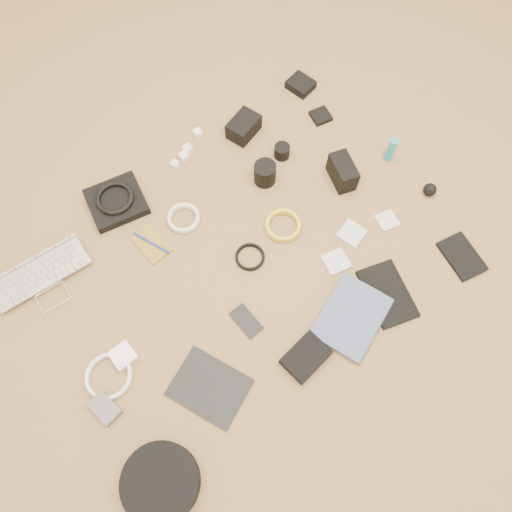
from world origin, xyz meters
TOP-DOWN VIEW (x-y plane):
  - laptop at (-0.53, 0.33)m, footprint 0.34×0.25m
  - headphone_pouch at (-0.19, 0.44)m, footprint 0.22×0.21m
  - headphones at (-0.19, 0.44)m, footprint 0.14×0.14m
  - charger_a at (0.06, 0.44)m, footprint 0.03×0.03m
  - charger_b at (0.10, 0.45)m, footprint 0.03×0.03m
  - charger_c at (0.21, 0.50)m, footprint 0.03×0.03m
  - charger_d at (0.13, 0.47)m, footprint 0.03×0.03m
  - dslr_camera at (0.35, 0.40)m, footprint 0.14×0.11m
  - lens_pouch at (0.66, 0.43)m, footprint 0.10×0.11m
  - notebook_olive at (-0.19, 0.24)m, footprint 0.09×0.13m
  - pen_blue at (-0.19, 0.24)m, footprint 0.06×0.14m
  - cable_white_a at (-0.05, 0.24)m, footprint 0.12×0.12m
  - lens_a at (0.27, 0.19)m, footprint 0.09×0.09m
  - lens_b at (0.39, 0.23)m, footprint 0.08×0.08m
  - card_reader at (0.62, 0.27)m, footprint 0.08×0.08m
  - power_brick at (-0.47, -0.02)m, footprint 0.07×0.07m
  - cable_white_b at (-0.54, -0.04)m, footprint 0.18×0.18m
  - cable_black at (0.03, -0.01)m, footprint 0.12×0.12m
  - cable_yellow at (0.20, 0.00)m, footprint 0.15×0.15m
  - flash at (0.48, 0.02)m, footprint 0.10×0.14m
  - lens_cleaner at (0.68, -0.03)m, footprint 0.04×0.04m
  - battery_charger at (-0.60, -0.11)m, footprint 0.07×0.10m
  - tablet at (-0.33, -0.26)m, footprint 0.23×0.26m
  - phone at (-0.11, -0.17)m, footprint 0.06×0.11m
  - filter_case_left at (0.24, -0.21)m, footprint 0.10×0.10m
  - filter_case_mid at (0.36, -0.17)m, footprint 0.10×0.10m
  - filter_case_right at (0.49, -0.21)m, footprint 0.08×0.08m
  - air_blower at (0.68, -0.22)m, footprint 0.05×0.05m
  - headphone_case at (-0.59, -0.38)m, footprint 0.26×0.26m
  - drive_case at (-0.05, -0.38)m, footprint 0.14×0.11m
  - paperback at (0.17, -0.47)m, footprint 0.28×0.24m
  - notebook_black_a at (0.29, -0.40)m, footprint 0.19×0.24m
  - notebook_black_b at (0.58, -0.46)m, footprint 0.14×0.18m

SIDE VIEW (x-z plane):
  - notebook_olive at x=-0.19m, z-range 0.00..0.01m
  - phone at x=-0.11m, z-range 0.00..0.01m
  - cable_black at x=0.03m, z-range 0.00..0.01m
  - filter_case_right at x=0.49m, z-range 0.00..0.01m
  - tablet at x=-0.33m, z-range 0.00..0.01m
  - filter_case_left at x=0.24m, z-range 0.00..0.01m
  - filter_case_mid at x=0.36m, z-range 0.00..0.01m
  - cable_white_b at x=-0.54m, z-range 0.00..0.01m
  - notebook_black_b at x=0.58m, z-range 0.00..0.01m
  - cable_white_a at x=-0.05m, z-range 0.00..0.01m
  - cable_yellow at x=0.20m, z-range 0.00..0.01m
  - notebook_black_a at x=0.29m, z-range 0.00..0.01m
  - card_reader at x=0.62m, z-range 0.00..0.02m
  - pen_blue at x=-0.19m, z-range 0.01..0.02m
  - paperback at x=0.17m, z-range 0.00..0.02m
  - charger_a at x=0.06m, z-range 0.00..0.02m
  - laptop at x=-0.53m, z-range 0.00..0.03m
  - battery_charger at x=-0.60m, z-range 0.00..0.03m
  - charger_c at x=0.21m, z-range 0.00..0.03m
  - charger_d at x=0.13m, z-range 0.00..0.03m
  - charger_b at x=0.10m, z-range 0.00..0.03m
  - power_brick at x=-0.47m, z-range 0.00..0.03m
  - headphone_pouch at x=-0.19m, z-range 0.00..0.03m
  - lens_pouch at x=0.66m, z-range 0.00..0.03m
  - drive_case at x=-0.05m, z-range 0.00..0.03m
  - air_blower at x=0.68m, z-range 0.00..0.05m
  - lens_b at x=0.39m, z-range 0.00..0.05m
  - headphone_case at x=-0.59m, z-range 0.00..0.06m
  - dslr_camera at x=0.35m, z-range 0.00..0.07m
  - headphones at x=-0.19m, z-range 0.03..0.05m
  - lens_a at x=0.27m, z-range 0.00..0.08m
  - flash at x=0.48m, z-range 0.00..0.09m
  - lens_cleaner at x=0.68m, z-range 0.00..0.10m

